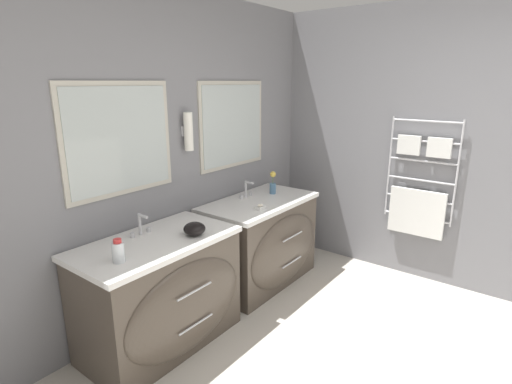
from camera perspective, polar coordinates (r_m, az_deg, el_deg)
name	(u,v)px	position (r m, az deg, el deg)	size (l,w,h in m)	color
wall_back	(147,161)	(3.19, -15.25, 4.33)	(5.62, 0.15, 2.60)	slate
wall_right	(399,146)	(4.16, 19.78, 6.27)	(0.13, 4.36, 2.60)	slate
vanity_left	(163,293)	(3.05, -13.15, -13.93)	(1.15, 0.70, 0.82)	#4C4238
vanity_right	(263,241)	(3.85, 0.99, -7.07)	(1.15, 0.70, 0.82)	#4C4238
faucet_left	(141,225)	(2.99, -16.12, -4.58)	(0.17, 0.10, 0.16)	silver
faucet_right	(247,190)	(3.80, -1.36, 0.32)	(0.17, 0.10, 0.16)	silver
toiletry_bottle	(118,251)	(2.60, -19.08, -8.04)	(0.08, 0.08, 0.15)	silver
amenity_bowl	(194,229)	(2.92, -8.78, -5.22)	(0.16, 0.16, 0.10)	black
flower_vase	(273,184)	(3.93, 2.42, 1.14)	(0.06, 0.06, 0.22)	teal
soap_dish	(260,207)	(3.47, 0.59, -2.18)	(0.09, 0.06, 0.04)	white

